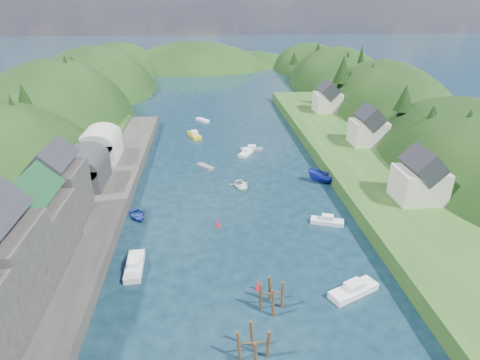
{
  "coord_description": "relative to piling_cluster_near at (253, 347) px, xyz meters",
  "views": [
    {
      "loc": [
        -5.04,
        -30.92,
        31.02
      ],
      "look_at": [
        0.0,
        28.0,
        4.0
      ],
      "focal_mm": 30.0,
      "sensor_mm": 36.0,
      "label": 1
    }
  ],
  "objects": [
    {
      "name": "piling_cluster_near",
      "position": [
        0.0,
        0.0,
        0.0
      ],
      "size": [
        3.22,
        3.01,
        3.92
      ],
      "color": "#382314",
      "rests_on": "ground"
    },
    {
      "name": "channel_buoy_near",
      "position": [
        1.63,
        9.67,
        -0.91
      ],
      "size": [
        0.7,
        0.7,
        1.1
      ],
      "color": "red",
      "rests_on": "ground"
    },
    {
      "name": "ground",
      "position": [
        1.46,
        53.75,
        -1.39
      ],
      "size": [
        600.0,
        600.0,
        0.0
      ],
      "primitive_type": "plane",
      "color": "black",
      "rests_on": "ground"
    },
    {
      "name": "channel_buoy_far",
      "position": [
        -2.45,
        24.2,
        -0.91
      ],
      "size": [
        0.7,
        0.7,
        1.1
      ],
      "color": "red",
      "rests_on": "ground"
    },
    {
      "name": "far_hills",
      "position": [
        2.67,
        177.76,
        -12.19
      ],
      "size": [
        103.0,
        68.0,
        44.0
      ],
      "color": "black",
      "rests_on": "ground"
    },
    {
      "name": "terrace_right",
      "position": [
        26.46,
        43.75,
        -0.19
      ],
      "size": [
        16.0,
        120.0,
        2.4
      ],
      "primitive_type": "cube",
      "color": "#234719",
      "rests_on": "ground"
    },
    {
      "name": "hill_trees",
      "position": [
        1.46,
        68.92,
        9.77
      ],
      "size": [
        91.78,
        147.09,
        12.78
      ],
      "color": "black",
      "rests_on": "ground"
    },
    {
      "name": "hillside_right",
      "position": [
        46.46,
        78.75,
        -8.8
      ],
      "size": [
        36.0,
        245.56,
        48.0
      ],
      "color": "black",
      "rests_on": "ground"
    },
    {
      "name": "right_bank_cottages",
      "position": [
        29.46,
        52.09,
        4.45
      ],
      "size": [
        9.0,
        59.24,
        8.41
      ],
      "color": "beige",
      "rests_on": "terrace_right"
    },
    {
      "name": "hillside_left",
      "position": [
        -43.54,
        78.75,
        -9.42
      ],
      "size": [
        44.0,
        245.56,
        52.0
      ],
      "color": "black",
      "rests_on": "ground"
    },
    {
      "name": "quay_left",
      "position": [
        -22.54,
        23.75,
        -0.39
      ],
      "size": [
        12.0,
        110.0,
        2.0
      ],
      "primitive_type": "cube",
      "color": "#2D2B28",
      "rests_on": "ground"
    },
    {
      "name": "terrace_left_grass",
      "position": [
        -29.54,
        23.75,
        -0.14
      ],
      "size": [
        12.0,
        110.0,
        2.5
      ],
      "primitive_type": "cube",
      "color": "#234719",
      "rests_on": "ground"
    },
    {
      "name": "moored_boats",
      "position": [
        -0.19,
        22.35,
        -0.68
      ],
      "size": [
        38.91,
        94.78,
        2.47
      ],
      "color": "slate",
      "rests_on": "ground"
    },
    {
      "name": "quayside_buildings",
      "position": [
        -24.54,
        10.14,
        5.7
      ],
      "size": [
        8.0,
        35.84,
        12.9
      ],
      "color": "#2D2B28",
      "rests_on": "quay_left"
    },
    {
      "name": "piling_cluster_far",
      "position": [
        2.71,
        6.56,
        0.01
      ],
      "size": [
        2.84,
        2.68,
        3.95
      ],
      "color": "#382314",
      "rests_on": "ground"
    },
    {
      "name": "boat_sheds",
      "position": [
        -24.54,
        42.75,
        3.88
      ],
      "size": [
        7.0,
        21.0,
        7.5
      ],
      "color": "#2D2D30",
      "rests_on": "quay_left"
    }
  ]
}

